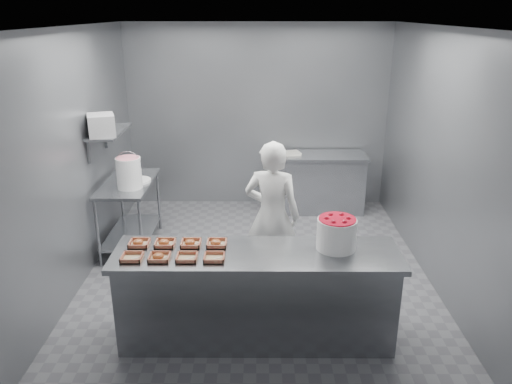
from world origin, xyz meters
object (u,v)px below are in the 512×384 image
back_counter (316,182)px  strawberry_tub (337,233)px  tray_6 (191,243)px  tray_5 (165,243)px  tray_3 (214,257)px  service_counter (257,295)px  tray_0 (132,257)px  tray_7 (216,243)px  tray_2 (187,257)px  appliance (101,125)px  tray_4 (139,243)px  glaze_bucket (129,172)px  worker (272,215)px  prep_table (130,204)px  tray_1 (159,257)px

back_counter → strawberry_tub: size_ratio=4.18×
tray_6 → tray_5: bearing=180.0°
back_counter → tray_5: tray_5 is taller
tray_3 → service_counter: bearing=20.8°
tray_0 → tray_7: (0.72, 0.28, 0.00)m
tray_2 → appliance: bearing=123.6°
back_counter → tray_4: size_ratio=8.01×
tray_4 → glaze_bucket: bearing=106.4°
tray_0 → glaze_bucket: (-0.47, 1.87, 0.18)m
glaze_bucket → tray_6: bearing=-59.2°
appliance → worker: bearing=-38.3°
tray_5 → tray_4: bearing=180.0°
tray_3 → appliance: size_ratio=0.55×
service_counter → tray_2: bearing=-167.1°
service_counter → tray_3: (-0.37, -0.14, 0.47)m
tray_5 → glaze_bucket: (-0.71, 1.59, 0.18)m
back_counter → tray_7: tray_7 is taller
worker → strawberry_tub: size_ratio=4.67×
tray_2 → tray_5: bearing=131.0°
back_counter → tray_5: (-1.75, -3.11, 0.47)m
tray_0 → prep_table: bearing=105.0°
tray_6 → appliance: 2.10m
tray_2 → tray_6: tray_6 is taller
tray_2 → worker: worker is taller
tray_7 → strawberry_tub: size_ratio=0.52×
tray_5 → prep_table: bearing=113.8°
tray_6 → glaze_bucket: bearing=120.8°
tray_6 → tray_7: bearing=0.0°
back_counter → appliance: 3.38m
glaze_bucket → appliance: bearing=-169.1°
worker → glaze_bucket: 1.89m
tray_5 → tray_7: (0.48, 0.00, 0.00)m
tray_6 → tray_7: same height
tray_5 → strawberry_tub: size_ratio=0.52×
prep_table → tray_3: size_ratio=6.40×
prep_table → appliance: (-0.17, -0.27, 1.10)m
back_counter → tray_3: 3.65m
tray_2 → glaze_bucket: (-0.95, 1.87, 0.18)m
tray_0 → tray_1: (0.24, -0.00, 0.00)m
tray_7 → strawberry_tub: 1.11m
tray_3 → tray_5: size_ratio=1.00×
tray_2 → tray_3: size_ratio=1.00×
tray_6 → tray_0: bearing=-149.6°
tray_4 → tray_6: same height
service_counter → tray_2: (-0.61, -0.14, 0.47)m
prep_table → back_counter: size_ratio=0.80×
tray_0 → tray_3: (0.72, 0.00, 0.00)m
tray_1 → glaze_bucket: 2.01m
back_counter → tray_1: 3.84m
tray_1 → glaze_bucket: (-0.71, 1.87, 0.18)m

